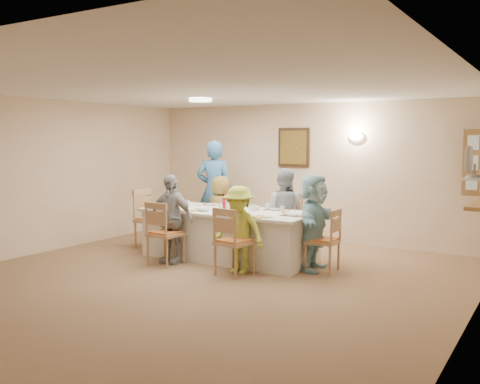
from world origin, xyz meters
The scene contains 46 objects.
ground centered at (0.00, 0.00, 0.00)m, with size 7.00×7.00×0.00m, color olive.
room_walls centered at (0.00, 0.00, 1.51)m, with size 7.00×7.00×7.00m.
wall_picture centered at (-0.30, 3.46, 1.70)m, with size 0.62×0.05×0.72m.
wall_sconce centered at (0.90, 3.44, 1.90)m, with size 0.26×0.09×0.18m, color white.
ceiling_light centered at (-1.00, 1.50, 2.47)m, with size 0.36×0.36×0.05m, color white.
fan_shelf centered at (3.13, 1.05, 1.40)m, with size 0.22×0.36×0.03m, color white.
desk_fan centered at (3.10, 1.05, 1.55)m, with size 0.30×0.30×0.28m, color #A5A5A8, non-canonical shape.
dining_table centered at (-0.39, 1.39, 0.38)m, with size 2.72×1.15×0.76m, color silver.
chair_back_left centered at (-0.99, 2.19, 0.50)m, with size 0.48×0.48×1.00m, color tan, non-canonical shape.
chair_back_right centered at (0.21, 2.19, 0.49)m, with size 0.47×0.47×0.98m, color tan, non-canonical shape.
chair_front_left centered at (-0.99, 0.59, 0.47)m, with size 0.45×0.45×0.95m, color tan, non-canonical shape.
chair_front_right centered at (0.21, 0.59, 0.47)m, with size 0.45×0.45×0.94m, color tan, non-canonical shape.
chair_left_end centered at (-1.94, 1.39, 0.51)m, with size 0.49×0.49×1.02m, color tan, non-canonical shape.
chair_right_end centered at (1.16, 1.39, 0.45)m, with size 0.43×0.43×0.90m, color tan, non-canonical shape.
diner_back_left centered at (-0.99, 2.07, 0.62)m, with size 0.61×0.40×1.23m, color olive.
diner_back_right centered at (0.21, 2.07, 0.69)m, with size 0.74×0.61×1.39m, color #959CAC.
diner_front_left centered at (-0.99, 0.71, 0.67)m, with size 0.79×0.36×1.33m, color #9E9E9E.
diner_front_right centered at (0.21, 0.71, 0.61)m, with size 0.80×0.48×1.21m, color #BACC3F.
diner_right_end centered at (1.03, 1.39, 0.68)m, with size 0.56×1.31×1.37m, color #9DD2DD.
caregiver centered at (-1.44, 2.54, 0.92)m, with size 0.78×0.65×1.84m, color teal.
placemat_fl centered at (-0.99, 0.97, 0.76)m, with size 0.37×0.27×0.01m, color #472B19.
plate_fl centered at (-0.99, 0.97, 0.77)m, with size 0.25×0.25×0.02m, color white.
napkin_fl centered at (-0.81, 0.92, 0.77)m, with size 0.13×0.13×0.01m, color yellow.
placemat_fr centered at (0.21, 0.97, 0.76)m, with size 0.38×0.28×0.01m, color #472B19.
plate_fr centered at (0.21, 0.97, 0.77)m, with size 0.22×0.22×0.01m, color white.
napkin_fr centered at (0.39, 0.92, 0.77)m, with size 0.13×0.13×0.01m, color yellow.
placemat_bl centered at (-0.99, 1.81, 0.76)m, with size 0.33×0.24×0.01m, color #472B19.
plate_bl centered at (-0.99, 1.81, 0.77)m, with size 0.23×0.23×0.01m, color white.
napkin_bl centered at (-0.81, 1.76, 0.77)m, with size 0.14×0.14×0.01m, color yellow.
placemat_br centered at (0.21, 1.81, 0.76)m, with size 0.35×0.26×0.01m, color #472B19.
plate_br centered at (0.21, 1.81, 0.77)m, with size 0.23×0.23×0.01m, color white.
napkin_br centered at (0.39, 1.76, 0.77)m, with size 0.13×0.13×0.01m, color yellow.
placemat_le centered at (-1.49, 1.39, 0.76)m, with size 0.36×0.27×0.01m, color #472B19.
plate_le centered at (-1.49, 1.39, 0.77)m, with size 0.23×0.23×0.01m, color white.
napkin_le centered at (-1.31, 1.34, 0.77)m, with size 0.13×0.13×0.01m, color yellow.
placemat_re centered at (0.73, 1.39, 0.76)m, with size 0.37×0.27×0.01m, color #472B19.
plate_re centered at (0.73, 1.39, 0.77)m, with size 0.23×0.23×0.01m, color white.
napkin_re centered at (0.91, 1.34, 0.77)m, with size 0.13×0.13×0.01m, color yellow.
teacup_a centered at (-1.17, 1.03, 0.81)m, with size 0.12×0.12×0.09m, color white.
teacup_b centered at (0.04, 1.90, 0.80)m, with size 0.11×0.11×0.08m, color white.
bowl_a centered at (-0.68, 1.10, 0.79)m, with size 0.25×0.25×0.05m, color white.
bowl_b centered at (-0.07, 1.61, 0.79)m, with size 0.19×0.19×0.06m, color white.
condiment_ketchup centered at (-0.49, 1.42, 0.89)m, with size 0.13×0.13×0.26m, color red.
condiment_brown centered at (-0.35, 1.45, 0.85)m, with size 0.10×0.10×0.19m, color #462512.
condiment_malt centered at (-0.30, 1.39, 0.84)m, with size 0.15×0.15×0.15m, color #462512.
drinking_glass centered at (-0.54, 1.44, 0.82)m, with size 0.07×0.07×0.11m, color silver.
Camera 1 is at (4.01, -5.49, 1.84)m, focal length 40.00 mm.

